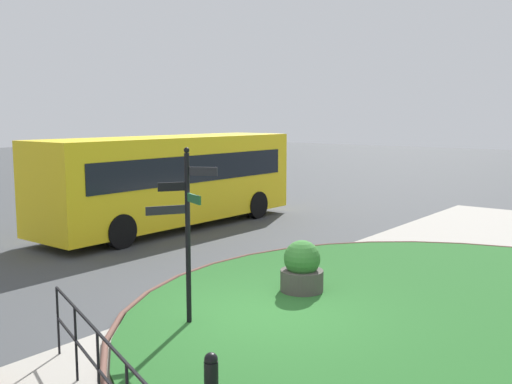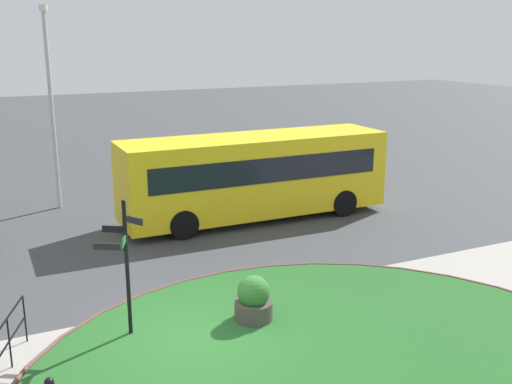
% 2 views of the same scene
% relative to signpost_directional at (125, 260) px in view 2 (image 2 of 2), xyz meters
% --- Properties ---
extents(ground, '(120.00, 120.00, 0.00)m').
position_rel_signpost_directional_xyz_m(ground, '(1.25, -0.78, -1.88)').
color(ground, '#3D3F42').
extents(signpost_directional, '(0.93, 0.90, 3.23)m').
position_rel_signpost_directional_xyz_m(signpost_directional, '(0.00, 0.00, 0.00)').
color(signpost_directional, black).
rests_on(signpost_directional, ground).
extents(bus_yellow, '(9.89, 2.65, 3.08)m').
position_rel_signpost_directional_xyz_m(bus_yellow, '(6.51, 7.10, -0.22)').
color(bus_yellow, yellow).
rests_on(bus_yellow, ground).
extents(lamppost_tall, '(0.32, 0.32, 7.69)m').
position_rel_signpost_directional_xyz_m(lamppost_tall, '(0.14, 11.69, 2.26)').
color(lamppost_tall, '#B7B7BC').
rests_on(lamppost_tall, ground).
extents(planter_near_signpost, '(0.91, 0.91, 1.18)m').
position_rel_signpost_directional_xyz_m(planter_near_signpost, '(2.86, -0.55, -1.34)').
color(planter_near_signpost, '#47423D').
rests_on(planter_near_signpost, ground).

